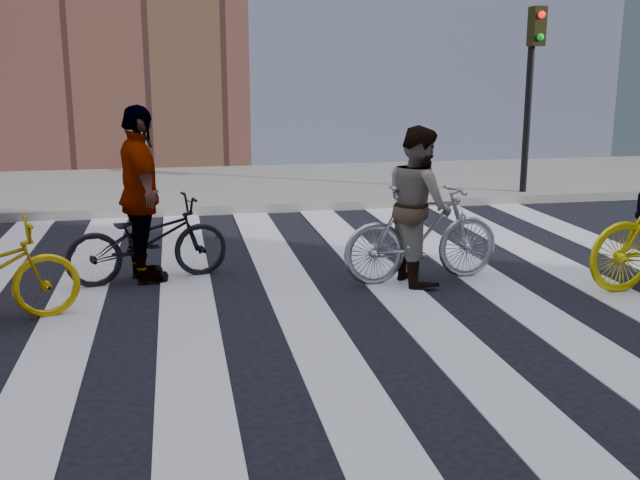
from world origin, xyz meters
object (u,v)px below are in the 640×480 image
object	(u,v)px
rider_rear	(141,195)
traffic_signal	(532,70)
bike_silver_mid	(422,233)
bike_dark_rear	(148,240)
rider_mid	(419,205)

from	to	relation	value
rider_rear	traffic_signal	bearing A→B (deg)	-72.09
bike_silver_mid	rider_rear	distance (m)	3.10
bike_dark_rear	rider_rear	world-z (taller)	rider_rear
rider_mid	rider_rear	xyz separation A→B (m)	(-2.96, 0.59, 0.11)
bike_silver_mid	rider_mid	world-z (taller)	rider_mid
bike_dark_rear	rider_rear	bearing A→B (deg)	76.17
traffic_signal	bike_silver_mid	distance (m)	6.02
rider_rear	bike_silver_mid	bearing A→B (deg)	-114.86
bike_silver_mid	rider_mid	size ratio (longest dim) A/B	1.05
traffic_signal	rider_rear	world-z (taller)	traffic_signal
bike_silver_mid	rider_mid	xyz separation A→B (m)	(-0.05, 0.00, 0.32)
traffic_signal	rider_rear	size ratio (longest dim) A/B	1.72
traffic_signal	bike_silver_mid	xyz separation A→B (m)	(-3.48, -4.60, -1.74)
bike_dark_rear	rider_mid	xyz separation A→B (m)	(2.91, -0.59, 0.39)
bike_silver_mid	bike_dark_rear	distance (m)	3.02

